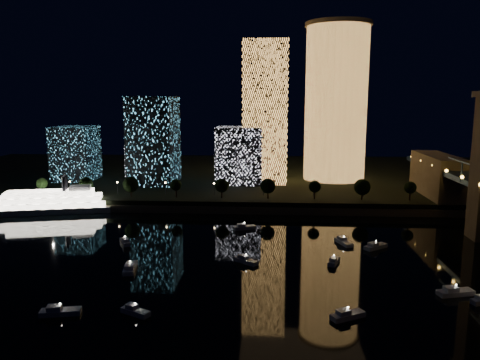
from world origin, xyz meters
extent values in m
plane|color=black|center=(0.00, 0.00, 0.00)|extent=(520.00, 520.00, 0.00)
cube|color=black|center=(0.00, 160.00, 2.50)|extent=(420.00, 160.00, 5.00)
cube|color=#6B5E4C|center=(0.00, 82.00, 1.50)|extent=(420.00, 6.00, 3.00)
cylinder|color=#F9A94F|center=(24.93, 140.53, 44.40)|extent=(32.00, 32.00, 78.81)
cylinder|color=#6B5E4C|center=(24.93, 140.53, 84.81)|extent=(34.00, 34.00, 2.00)
cube|color=#F9A94F|center=(-11.91, 130.41, 40.42)|extent=(22.26, 22.26, 70.84)
cube|color=silver|center=(-24.87, 125.80, 19.23)|extent=(23.12, 19.56, 28.46)
cube|color=#54BDE5|center=(-67.83, 123.27, 26.80)|extent=(21.80, 28.34, 43.59)
cube|color=silver|center=(-72.40, 127.70, 14.74)|extent=(19.48, 17.71, 19.48)
cube|color=#54BDE5|center=(-111.71, 129.91, 19.03)|extent=(20.05, 22.05, 28.06)
cube|color=#6B5E4C|center=(65.00, 100.00, 11.50)|extent=(12.00, 40.00, 23.00)
cube|color=navy|center=(60.00, 60.00, 21.50)|extent=(0.50, 0.50, 7.00)
sphere|color=#FFAF38|center=(59.50, 90.00, 19.80)|extent=(1.20, 1.20, 1.20)
cube|color=silver|center=(-101.74, 77.78, 1.24)|extent=(51.08, 22.51, 2.49)
cube|color=white|center=(-101.74, 77.78, 3.63)|extent=(46.81, 20.55, 2.28)
cube|color=white|center=(-101.74, 77.78, 5.91)|extent=(42.53, 18.59, 2.28)
cube|color=white|center=(-101.74, 77.78, 8.20)|extent=(36.23, 16.16, 2.28)
cube|color=silver|center=(-89.62, 80.63, 10.17)|extent=(9.50, 7.96, 1.87)
cylinder|color=black|center=(-95.21, 77.19, 12.45)|extent=(1.45, 1.45, 6.22)
cylinder|color=black|center=(-96.16, 81.23, 12.45)|extent=(1.45, 1.45, 6.22)
cube|color=silver|center=(-48.32, 13.16, 0.60)|extent=(4.44, 9.85, 1.20)
cube|color=silver|center=(-48.11, 11.75, 1.70)|extent=(2.95, 3.66, 1.00)
sphere|color=white|center=(-48.32, 13.16, 2.60)|extent=(0.36, 0.36, 0.36)
cube|color=silver|center=(-57.07, 36.66, 0.60)|extent=(5.43, 7.52, 1.20)
cube|color=silver|center=(-56.57, 35.69, 1.70)|extent=(2.86, 3.13, 1.00)
sphere|color=white|center=(-57.07, 36.66, 2.60)|extent=(0.36, 0.36, 0.36)
cube|color=silver|center=(24.86, 36.92, 0.60)|extent=(8.46, 7.30, 1.20)
cube|color=silver|center=(23.84, 36.15, 1.70)|extent=(3.72, 3.56, 1.00)
sphere|color=white|center=(24.86, 36.92, 2.60)|extent=(0.36, 0.36, 0.36)
cube|color=silver|center=(-18.44, 56.75, 0.60)|extent=(8.61, 5.42, 1.20)
cube|color=silver|center=(-19.59, 56.31, 1.70)|extent=(3.45, 3.03, 1.00)
sphere|color=white|center=(-18.44, 56.75, 2.60)|extent=(0.36, 0.36, 0.36)
cube|color=silver|center=(36.34, 1.51, 0.60)|extent=(9.47, 5.05, 1.20)
cube|color=silver|center=(35.03, 1.17, 1.70)|extent=(3.65, 3.06, 1.00)
sphere|color=white|center=(36.34, 1.51, 2.60)|extent=(0.36, 0.36, 0.36)
cube|color=silver|center=(15.33, 41.01, 0.60)|extent=(5.42, 8.77, 1.20)
cube|color=silver|center=(14.89, 42.19, 1.70)|extent=(3.06, 3.50, 1.00)
sphere|color=white|center=(15.33, 41.01, 2.60)|extent=(0.36, 0.36, 0.36)
cube|color=silver|center=(-55.83, -14.80, 0.60)|extent=(9.11, 4.41, 1.20)
cube|color=silver|center=(-57.12, -15.05, 1.70)|extent=(3.44, 2.81, 1.00)
sphere|color=white|center=(-55.83, -14.80, 2.60)|extent=(0.36, 0.36, 0.36)
cube|color=silver|center=(7.87, -12.64, 0.60)|extent=(8.21, 6.01, 1.20)
cube|color=silver|center=(6.82, -13.21, 1.70)|extent=(3.43, 3.14, 1.00)
sphere|color=white|center=(7.87, -12.64, 2.60)|extent=(0.36, 0.36, 0.36)
cube|color=silver|center=(-39.14, -13.69, 0.60)|extent=(7.37, 5.32, 1.20)
cube|color=silver|center=(-40.09, -13.20, 1.70)|extent=(3.07, 2.80, 1.00)
sphere|color=white|center=(-39.14, -13.69, 2.60)|extent=(0.36, 0.36, 0.36)
cube|color=silver|center=(9.50, 21.88, 0.60)|extent=(4.40, 6.92, 1.20)
cube|color=silver|center=(9.13, 20.96, 1.70)|extent=(2.45, 2.78, 1.00)
sphere|color=white|center=(9.50, 21.88, 2.60)|extent=(0.36, 0.36, 0.36)
cube|color=silver|center=(-16.10, 20.90, 0.60)|extent=(7.54, 6.64, 1.20)
cube|color=silver|center=(-17.00, 21.60, 1.70)|extent=(3.33, 3.22, 1.00)
sphere|color=white|center=(-16.10, 20.90, 2.60)|extent=(0.36, 0.36, 0.36)
cylinder|color=black|center=(-110.00, 88.00, 7.00)|extent=(0.70, 0.70, 4.00)
sphere|color=black|center=(-110.00, 88.00, 10.50)|extent=(5.03, 5.03, 5.03)
cylinder|color=black|center=(-90.00, 88.00, 7.00)|extent=(0.70, 0.70, 4.00)
sphere|color=black|center=(-90.00, 88.00, 10.50)|extent=(5.95, 5.95, 5.95)
cylinder|color=black|center=(-70.00, 88.00, 7.00)|extent=(0.70, 0.70, 4.00)
sphere|color=black|center=(-70.00, 88.00, 10.50)|extent=(6.97, 6.97, 6.97)
cylinder|color=black|center=(-50.00, 88.00, 7.00)|extent=(0.70, 0.70, 4.00)
sphere|color=black|center=(-50.00, 88.00, 10.50)|extent=(5.03, 5.03, 5.03)
cylinder|color=black|center=(-30.00, 88.00, 7.00)|extent=(0.70, 0.70, 4.00)
sphere|color=black|center=(-30.00, 88.00, 10.50)|extent=(6.05, 6.05, 6.05)
cylinder|color=black|center=(-10.00, 88.00, 7.00)|extent=(0.70, 0.70, 4.00)
sphere|color=black|center=(-10.00, 88.00, 10.50)|extent=(6.57, 6.57, 6.57)
cylinder|color=black|center=(10.00, 88.00, 7.00)|extent=(0.70, 0.70, 4.00)
sphere|color=black|center=(10.00, 88.00, 10.50)|extent=(5.22, 5.22, 5.22)
cylinder|color=black|center=(30.00, 88.00, 7.00)|extent=(0.70, 0.70, 4.00)
sphere|color=black|center=(30.00, 88.00, 10.50)|extent=(6.98, 6.98, 6.98)
cylinder|color=black|center=(50.00, 88.00, 7.00)|extent=(0.70, 0.70, 4.00)
sphere|color=black|center=(50.00, 88.00, 10.50)|extent=(5.16, 5.16, 5.16)
cylinder|color=black|center=(-100.00, 94.00, 7.50)|extent=(0.24, 0.24, 5.00)
sphere|color=#FFCC7F|center=(-100.00, 94.00, 10.30)|extent=(0.70, 0.70, 0.70)
cylinder|color=black|center=(-78.00, 94.00, 7.50)|extent=(0.24, 0.24, 5.00)
sphere|color=#FFCC7F|center=(-78.00, 94.00, 10.30)|extent=(0.70, 0.70, 0.70)
cylinder|color=black|center=(-56.00, 94.00, 7.50)|extent=(0.24, 0.24, 5.00)
sphere|color=#FFCC7F|center=(-56.00, 94.00, 10.30)|extent=(0.70, 0.70, 0.70)
cylinder|color=black|center=(-34.00, 94.00, 7.50)|extent=(0.24, 0.24, 5.00)
sphere|color=#FFCC7F|center=(-34.00, 94.00, 10.30)|extent=(0.70, 0.70, 0.70)
cylinder|color=black|center=(-12.00, 94.00, 7.50)|extent=(0.24, 0.24, 5.00)
sphere|color=#FFCC7F|center=(-12.00, 94.00, 10.30)|extent=(0.70, 0.70, 0.70)
cylinder|color=black|center=(10.00, 94.00, 7.50)|extent=(0.24, 0.24, 5.00)
sphere|color=#FFCC7F|center=(10.00, 94.00, 10.30)|extent=(0.70, 0.70, 0.70)
cylinder|color=black|center=(32.00, 94.00, 7.50)|extent=(0.24, 0.24, 5.00)
sphere|color=#FFCC7F|center=(32.00, 94.00, 10.30)|extent=(0.70, 0.70, 0.70)
camera|label=1|loc=(-9.80, -109.69, 47.55)|focal=35.00mm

